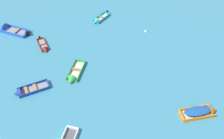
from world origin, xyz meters
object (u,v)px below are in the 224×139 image
Objects in this scene: rowboat_maroon_near_right at (44,48)px; rowboat_orange_cluster_inner at (203,111)px; mooring_buoy_outer_edge at (146,31)px; rowboat_deep_blue_distant_center at (24,91)px; rowboat_turquoise_center at (98,20)px; rowboat_green_back_row_center at (73,77)px; rowboat_blue_cluster_outer at (8,29)px.

rowboat_orange_cluster_inner is at bearing -17.59° from rowboat_maroon_near_right.
rowboat_orange_cluster_inner is 1.33× the size of rowboat_maroon_near_right.
rowboat_orange_cluster_inner reaches higher than mooring_buoy_outer_edge.
rowboat_deep_blue_distant_center is (-18.08, -1.18, -0.15)m from rowboat_orange_cluster_inner.
rowboat_green_back_row_center is at bearing -89.66° from rowboat_turquoise_center.
rowboat_maroon_near_right is (-0.80, 7.16, -0.04)m from rowboat_deep_blue_distant_center.
rowboat_green_back_row_center is 13.89m from rowboat_orange_cluster_inner.
rowboat_turquoise_center is at bearing 55.76° from rowboat_maroon_near_right.
rowboat_turquoise_center reaches higher than rowboat_maroon_near_right.
rowboat_maroon_near_right is 13.48m from mooring_buoy_outer_edge.
rowboat_blue_cluster_outer is at bearing -168.40° from mooring_buoy_outer_edge.
rowboat_orange_cluster_inner is 1.17× the size of rowboat_turquoise_center.
rowboat_maroon_near_right is at bearing 162.41° from rowboat_orange_cluster_inner.
rowboat_blue_cluster_outer is 13.71× the size of mooring_buoy_outer_edge.
rowboat_maroon_near_right is at bearing -124.24° from rowboat_turquoise_center.
rowboat_blue_cluster_outer reaches higher than rowboat_green_back_row_center.
rowboat_orange_cluster_inner is at bearing -60.48° from mooring_buoy_outer_edge.
rowboat_green_back_row_center is 1.14× the size of rowboat_turquoise_center.
rowboat_blue_cluster_outer is 18.56m from mooring_buoy_outer_edge.
rowboat_blue_cluster_outer is 6.82m from rowboat_maroon_near_right.
rowboat_deep_blue_distant_center is 7.21m from rowboat_maroon_near_right.
rowboat_maroon_near_right is (-5.12, 4.06, -0.03)m from rowboat_green_back_row_center.
rowboat_maroon_near_right is at bearing 141.61° from rowboat_green_back_row_center.
rowboat_deep_blue_distant_center is 10.54× the size of mooring_buoy_outer_edge.
rowboat_green_back_row_center reaches higher than rowboat_maroon_near_right.
rowboat_green_back_row_center is 10.95× the size of mooring_buoy_outer_edge.
rowboat_deep_blue_distant_center is at bearing -176.27° from rowboat_orange_cluster_inner.
rowboat_blue_cluster_outer reaches higher than rowboat_deep_blue_distant_center.
rowboat_orange_cluster_inner is 19.26m from rowboat_turquoise_center.
rowboat_deep_blue_distant_center is at bearing -106.27° from rowboat_turquoise_center.
rowboat_turquoise_center is at bearing 90.34° from rowboat_green_back_row_center.
rowboat_maroon_near_right is at bearing -151.85° from mooring_buoy_outer_edge.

